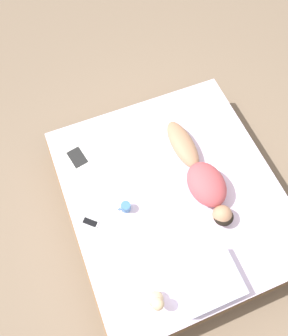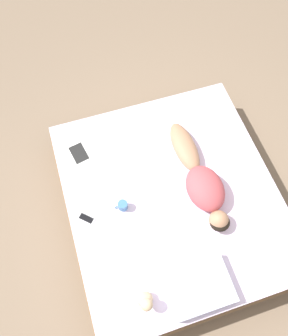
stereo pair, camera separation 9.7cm
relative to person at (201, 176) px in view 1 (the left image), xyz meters
The scene contains 8 objects.
ground_plane 0.61m from the person, ahead, with size 12.00×12.00×0.00m, color #7A6651.
bed 0.43m from the person, ahead, with size 1.99×2.20×0.44m.
person is the anchor object (origin of this frame).
open_magazine 1.14m from the person, 36.82° to the right, with size 0.47×0.38×0.01m.
coffee_mug 0.75m from the person, ahead, with size 0.12×0.09×0.10m.
cell_phone 1.10m from the person, ahead, with size 0.16×0.16×0.01m.
plush_toy 1.15m from the person, 46.20° to the left, with size 0.13×0.15×0.19m.
pillow 0.93m from the person, 67.77° to the left, with size 0.51×0.39×0.11m.
Camera 1 is at (0.67, 0.93, 3.30)m, focal length 35.00 mm.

